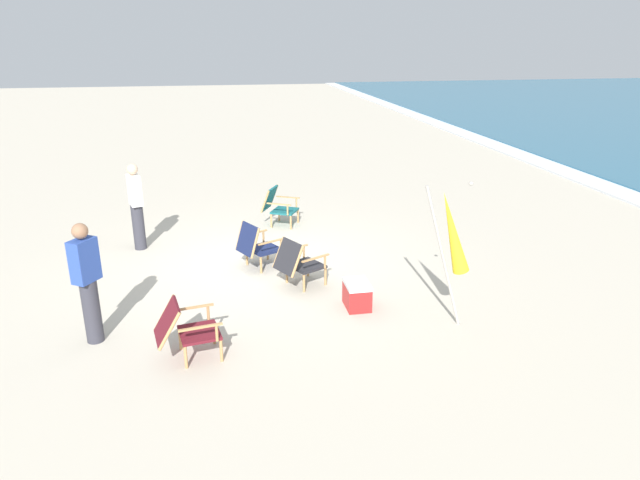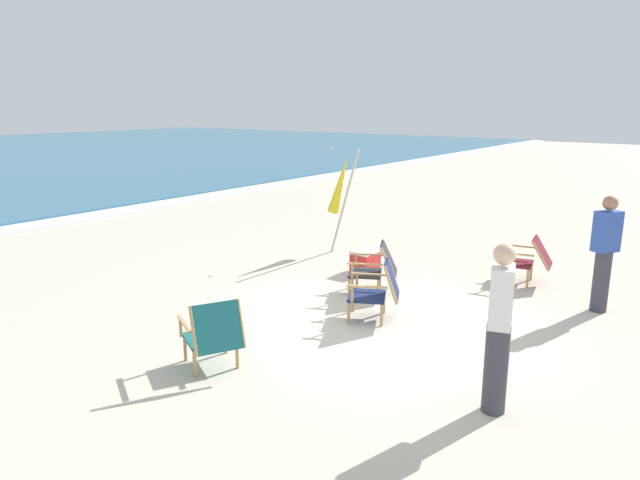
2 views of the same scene
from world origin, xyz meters
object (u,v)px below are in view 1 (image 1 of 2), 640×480
(beach_chair_mid_center, at_px, (278,205))
(cooler_box, at_px, (357,295))
(beach_chair_back_left, at_px, (185,328))
(beach_chair_front_right, at_px, (298,262))
(umbrella_furled_yellow, at_px, (452,234))
(beach_chair_back_right, at_px, (257,245))
(person_near_chairs, at_px, (136,206))
(person_by_waterline, at_px, (88,282))

(beach_chair_mid_center, bearing_deg, cooler_box, 9.46)
(beach_chair_back_left, relative_size, beach_chair_front_right, 0.95)
(beach_chair_front_right, distance_m, umbrella_furled_yellow, 2.63)
(beach_chair_back_right, distance_m, beach_chair_front_right, 1.07)
(beach_chair_mid_center, distance_m, person_near_chairs, 2.93)
(beach_chair_back_right, distance_m, beach_chair_back_left, 2.99)
(person_near_chairs, bearing_deg, beach_chair_back_right, 56.75)
(beach_chair_front_right, height_order, person_by_waterline, person_by_waterline)
(umbrella_furled_yellow, bearing_deg, person_by_waterline, -95.37)
(beach_chair_front_right, bearing_deg, person_by_waterline, -66.96)
(beach_chair_front_right, xyz_separation_m, beach_chair_mid_center, (-3.24, 0.06, 0.00))
(beach_chair_back_right, distance_m, person_by_waterline, 3.16)
(beach_chair_back_right, xyz_separation_m, beach_chair_front_right, (0.89, 0.58, -0.01))
(beach_chair_back_left, height_order, person_near_chairs, person_near_chairs)
(beach_chair_back_left, height_order, beach_chair_front_right, beach_chair_front_right)
(beach_chair_back_right, height_order, person_by_waterline, person_by_waterline)
(beach_chair_back_right, xyz_separation_m, beach_chair_mid_center, (-2.35, 0.64, -0.00))
(beach_chair_mid_center, xyz_separation_m, person_near_chairs, (0.98, -2.73, 0.41))
(beach_chair_mid_center, bearing_deg, person_by_waterline, -33.36)
(beach_chair_back_right, relative_size, beach_chair_back_left, 0.99)
(beach_chair_back_right, relative_size, person_by_waterline, 0.53)
(beach_chair_back_left, bearing_deg, cooler_box, 112.23)
(beach_chair_mid_center, xyz_separation_m, umbrella_furled_yellow, (4.91, 1.76, 0.91))
(person_near_chairs, xyz_separation_m, person_by_waterline, (3.49, -0.21, 0.00))
(beach_chair_back_left, xyz_separation_m, beach_chair_front_right, (-1.89, 1.69, 0.01))
(person_by_waterline, bearing_deg, cooler_box, 95.24)
(beach_chair_back_right, bearing_deg, beach_chair_mid_center, 164.84)
(umbrella_furled_yellow, height_order, person_by_waterline, umbrella_furled_yellow)
(beach_chair_front_right, xyz_separation_m, person_by_waterline, (1.23, -2.89, 0.41))
(cooler_box, bearing_deg, beach_chair_mid_center, -170.54)
(beach_chair_back_right, xyz_separation_m, person_near_chairs, (-1.37, -2.09, 0.41))
(beach_chair_front_right, distance_m, cooler_box, 1.19)
(beach_chair_mid_center, xyz_separation_m, cooler_box, (4.14, 0.69, -0.23))
(beach_chair_front_right, bearing_deg, person_near_chairs, -130.29)
(beach_chair_back_left, height_order, person_by_waterline, person_by_waterline)
(beach_chair_mid_center, relative_size, umbrella_furled_yellow, 0.43)
(umbrella_furled_yellow, bearing_deg, person_near_chairs, -131.25)
(beach_chair_back_left, bearing_deg, person_near_chairs, -166.64)
(beach_chair_back_right, relative_size, beach_chair_mid_center, 0.98)
(cooler_box, bearing_deg, beach_chair_back_left, -67.77)
(umbrella_furled_yellow, xyz_separation_m, person_near_chairs, (-3.94, -4.49, -0.50))
(beach_chair_mid_center, bearing_deg, beach_chair_front_right, -1.00)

